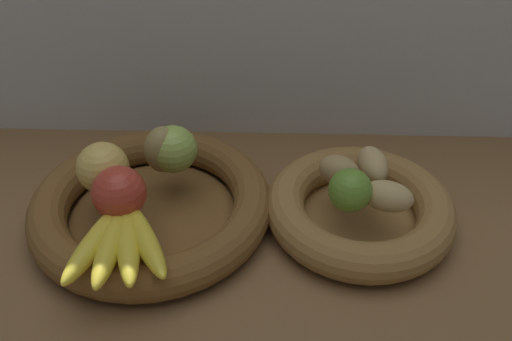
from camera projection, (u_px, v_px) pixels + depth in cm
name	position (u px, v px, depth cm)	size (l,w,h in cm)	color
ground_plane	(269.00, 242.00, 84.49)	(140.00, 90.00, 3.00)	brown
fruit_bowl_left	(153.00, 205.00, 84.88)	(37.65, 37.65, 5.98)	brown
fruit_bowl_right	(360.00, 209.00, 84.06)	(29.16, 29.16, 5.98)	olive
apple_red_front	(120.00, 193.00, 76.22)	(7.76, 7.76, 7.76)	#B73828
apple_green_back	(174.00, 149.00, 84.93)	(7.53, 7.53, 7.53)	#99B74C
apple_golden_left	(104.00, 168.00, 80.79)	(7.83, 7.83, 7.83)	#DBB756
pear_brown	(164.00, 149.00, 84.63)	(6.23, 5.49, 7.79)	olive
banana_bunch_front	(121.00, 239.00, 72.27)	(15.07, 17.83, 3.08)	yellow
potato_back	(373.00, 165.00, 83.97)	(7.73, 4.44, 4.72)	tan
potato_oblong	(340.00, 170.00, 82.93)	(6.43, 4.68, 4.62)	#A38451
potato_small	(388.00, 195.00, 78.33)	(7.55, 4.71, 4.46)	tan
lime_near	(351.00, 192.00, 77.37)	(6.41, 6.41, 6.41)	olive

